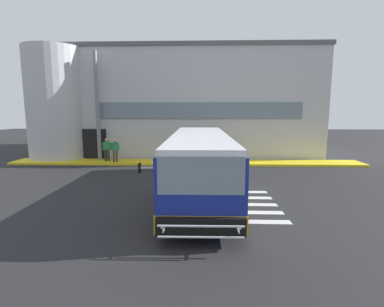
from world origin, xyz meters
The scene contains 9 objects.
ground_plane centered at (0.00, 0.00, -0.01)m, with size 80.00×90.00×0.02m, color #232326.
bay_paint_stripes centered at (2.00, -4.20, 0.00)m, with size 4.40×3.96×0.01m.
terminal_building centered at (-0.69, 11.62, 4.37)m, with size 22.86×13.80×8.75m.
boarding_curb centered at (0.00, 4.80, 0.07)m, with size 25.06×2.00×0.15m, color yellow.
entry_support_column centered at (-6.48, 5.40, 4.08)m, with size 0.28×0.28×7.86m, color slate.
bus_main_foreground centered at (1.07, -2.38, 1.33)m, with size 3.03×11.56×2.70m.
passenger_near_column centered at (-5.68, 4.69, 1.08)m, with size 0.57×0.31×1.68m.
passenger_by_doorway centered at (-4.96, 4.27, 1.11)m, with size 0.52×0.49×1.68m.
safety_bollard_yellow centered at (0.83, 3.60, 0.45)m, with size 0.18×0.18×0.90m, color yellow.
Camera 1 is at (1.14, -15.18, 3.72)m, focal length 26.30 mm.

